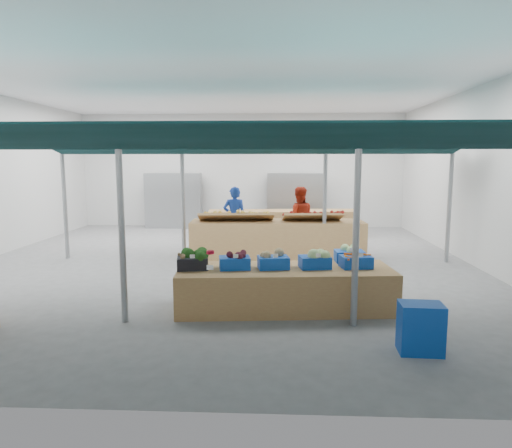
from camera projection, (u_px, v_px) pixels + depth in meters
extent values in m
plane|color=slate|center=(221.00, 264.00, 10.96)|extent=(13.00, 13.00, 0.00)
plane|color=silver|center=(219.00, 84.00, 10.39)|extent=(13.00, 13.00, 0.00)
plane|color=silver|center=(242.00, 171.00, 17.11)|extent=(12.00, 0.00, 12.00)
plane|color=silver|center=(482.00, 177.00, 10.40)|extent=(0.00, 13.00, 13.00)
cylinder|color=gray|center=(65.00, 200.00, 11.44)|extent=(0.10, 0.10, 3.00)
cylinder|color=gray|center=(121.00, 226.00, 6.84)|extent=(0.10, 0.10, 3.00)
cylinder|color=gray|center=(183.00, 200.00, 11.30)|extent=(0.10, 0.10, 3.00)
cylinder|color=gray|center=(356.00, 227.00, 6.68)|extent=(0.10, 0.10, 3.00)
cylinder|color=gray|center=(325.00, 201.00, 11.14)|extent=(0.10, 0.10, 3.00)
cylinder|color=gray|center=(450.00, 201.00, 11.00)|extent=(0.10, 0.10, 3.00)
cylinder|color=gray|center=(237.00, 134.00, 6.58)|extent=(10.00, 0.06, 0.06)
cylinder|color=gray|center=(253.00, 145.00, 11.03)|extent=(10.00, 0.06, 0.06)
cube|color=black|center=(233.00, 137.00, 5.95)|extent=(9.50, 1.28, 0.30)
cube|color=black|center=(241.00, 141.00, 7.23)|extent=(9.50, 1.28, 0.30)
cube|color=black|center=(252.00, 147.00, 10.40)|extent=(9.50, 1.28, 0.30)
cube|color=black|center=(255.00, 149.00, 11.68)|extent=(9.50, 1.28, 0.30)
cube|color=#B23F33|center=(174.00, 201.00, 16.88)|extent=(2.00, 0.50, 2.00)
cube|color=#B23F33|center=(295.00, 201.00, 16.67)|extent=(2.00, 0.50, 2.00)
cube|color=#8D603D|center=(285.00, 288.00, 7.64)|extent=(3.65, 1.49, 0.69)
cube|color=#8D603D|center=(277.00, 239.00, 11.72)|extent=(4.44, 1.24, 0.94)
cube|color=#8D603D|center=(283.00, 224.00, 14.90)|extent=(4.89, 1.41, 0.87)
cube|color=#0F42A7|center=(421.00, 328.00, 5.87)|extent=(0.57, 0.41, 0.65)
imported|color=navy|center=(235.00, 218.00, 12.80)|extent=(0.66, 0.45, 1.76)
imported|color=#AA2714|center=(299.00, 218.00, 12.72)|extent=(0.88, 0.70, 1.76)
cube|color=black|center=(193.00, 263.00, 7.51)|extent=(0.55, 0.43, 0.20)
cube|color=white|center=(192.00, 256.00, 7.28)|extent=(0.08, 0.02, 0.06)
cube|color=#0F42A7|center=(235.00, 263.00, 7.54)|extent=(0.55, 0.43, 0.20)
cube|color=white|center=(236.00, 256.00, 7.30)|extent=(0.08, 0.02, 0.06)
cube|color=#0F42A7|center=(273.00, 262.00, 7.57)|extent=(0.55, 0.43, 0.20)
cube|color=white|center=(276.00, 256.00, 7.33)|extent=(0.08, 0.02, 0.06)
cube|color=#0F42A7|center=(315.00, 262.00, 7.60)|extent=(0.55, 0.43, 0.20)
cube|color=white|center=(318.00, 255.00, 7.36)|extent=(0.08, 0.02, 0.06)
cube|color=#0F42A7|center=(356.00, 262.00, 7.62)|extent=(0.55, 0.43, 0.20)
cube|color=white|center=(361.00, 255.00, 7.39)|extent=(0.08, 0.02, 0.06)
sphere|color=brown|center=(183.00, 256.00, 7.37)|extent=(0.09, 0.09, 0.09)
sphere|color=brown|center=(179.00, 254.00, 7.35)|extent=(0.06, 0.06, 0.06)
cylinder|color=#AF0B22|center=(210.00, 252.00, 6.86)|extent=(0.12, 0.12, 0.05)
cube|color=white|center=(210.00, 267.00, 6.84)|extent=(0.10, 0.01, 0.07)
cube|color=#997247|center=(236.00, 217.00, 11.54)|extent=(1.95, 0.84, 0.26)
cube|color=#997247|center=(313.00, 217.00, 11.53)|extent=(1.55, 0.81, 0.26)
cylinder|color=#8C6019|center=(356.00, 217.00, 11.53)|extent=(0.14, 0.14, 0.22)
cone|color=#26661E|center=(356.00, 210.00, 11.50)|extent=(0.12, 0.12, 0.18)
cube|color=#0F42A7|center=(349.00, 256.00, 8.07)|extent=(0.52, 0.37, 0.20)
cube|color=white|center=(352.00, 250.00, 7.83)|extent=(0.08, 0.01, 0.06)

